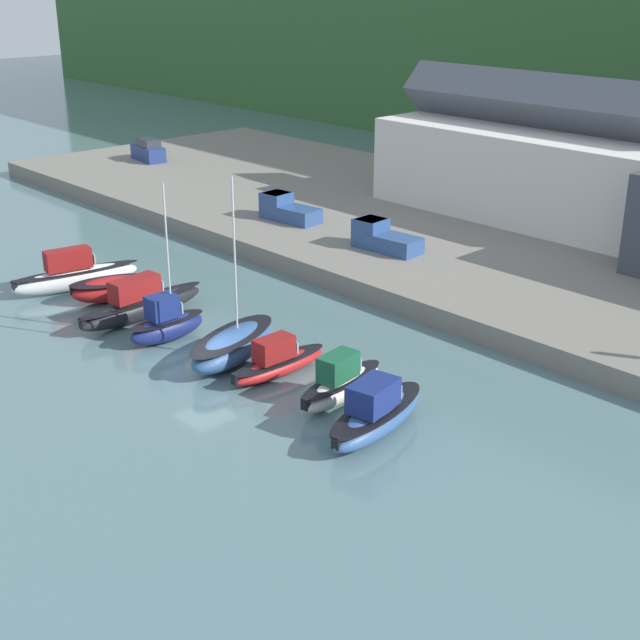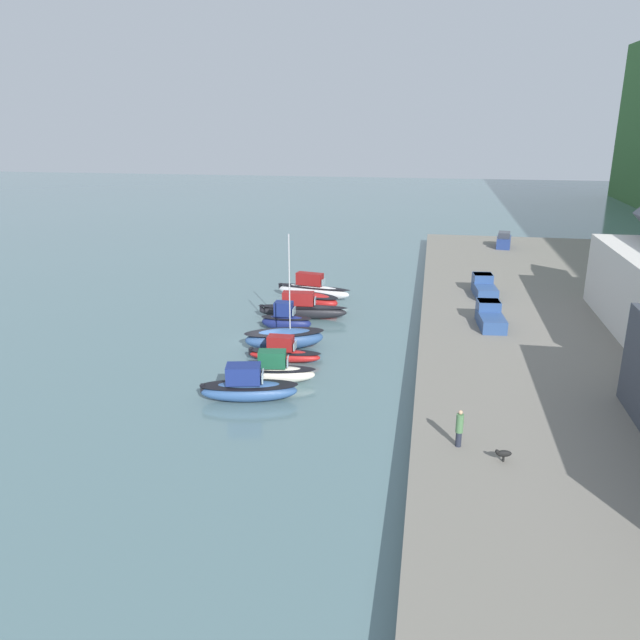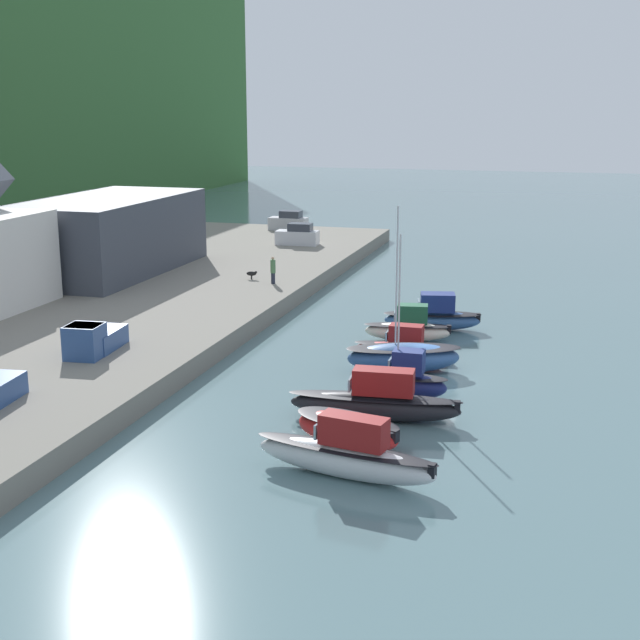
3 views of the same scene
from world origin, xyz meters
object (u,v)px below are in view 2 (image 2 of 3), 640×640
Objects in this scene: moored_boat_0 at (313,289)px; moored_boat_3 at (286,320)px; moored_boat_7 at (248,388)px; moored_boat_6 at (276,371)px; pickup_truck_0 at (490,316)px; moored_boat_4 at (284,338)px; dog_on_quay at (503,453)px; moored_boat_5 at (283,352)px; pickup_truck_1 at (484,287)px; moored_boat_1 at (314,300)px; person_on_quay at (459,428)px; moored_boat_2 at (302,309)px; parked_car_0 at (504,241)px.

moored_boat_3 is at bearing 8.20° from moored_boat_0.
moored_boat_6 is at bearing 149.92° from moored_boat_7.
pickup_truck_0 reaches higher than moored_boat_0.
dog_on_quay is (17.63, 15.76, 0.84)m from moored_boat_4.
moored_boat_3 is 27.83m from dog_on_quay.
moored_boat_5 is 21.21m from dog_on_quay.
dog_on_quay is at bearing 45.66° from moored_boat_6.
pickup_truck_1 is (-18.22, 16.44, 1.36)m from moored_boat_5.
moored_boat_1 is 6.55× the size of dog_on_quay.
moored_boat_0 is 20.04m from pickup_truck_0.
moored_boat_7 is (25.56, 0.41, -0.07)m from moored_boat_0.
moored_boat_1 is 31.40m from person_on_quay.
moored_boat_5 is at bearing -0.35° from moored_boat_2.
moored_boat_7 is (14.84, 0.82, -0.06)m from moored_boat_3.
moored_boat_3 reaches higher than pickup_truck_0.
person_on_quay is at bearing 34.68° from moored_boat_3.
moored_boat_3 is 14.86m from moored_boat_7.
parked_car_0 is 0.90× the size of pickup_truck_1.
moored_boat_5 is at bearing -137.83° from pickup_truck_1.
moored_boat_4 is 2.18× the size of parked_car_0.
moored_boat_2 is 18.48m from moored_boat_7.
pickup_truck_0 is at bearing -96.82° from pickup_truck_1.
moored_boat_4 reaches higher than dog_on_quay.
parked_car_0 is (-43.67, 20.87, 1.46)m from moored_boat_5.
person_on_quay is (31.75, 14.07, 1.37)m from moored_boat_0.
moored_boat_2 reaches higher than moored_boat_6.
moored_boat_6 is at bearing 45.55° from dog_on_quay.
pickup_truck_1 is at bearing 83.71° from pickup_truck_0.
parked_car_0 reaches higher than moored_boat_2.
moored_boat_1 is 17.16m from pickup_truck_1.
moored_boat_0 is at bearing 177.85° from moored_boat_2.
parked_car_0 reaches higher than moored_boat_7.
moored_boat_7 is 17.54m from dog_on_quay.
moored_boat_3 is at bearing -168.65° from moored_boat_5.
dog_on_quay is at bearing 53.24° from moored_boat_7.
moored_boat_6 is at bearing -127.03° from person_on_quay.
dog_on_quay is at bearing 37.03° from moored_boat_3.
moored_boat_6 is (4.10, 0.38, 0.14)m from moored_boat_5.
dog_on_quay is (1.21, 2.22, -0.64)m from person_on_quay.
person_on_quay reaches higher than moored_boat_7.
moored_boat_3 is 17.84m from pickup_truck_0.
pickup_truck_0 is (-8.24, 16.26, 1.36)m from moored_boat_5.
dog_on_quay is at bearing 27.14° from moored_boat_2.
moored_boat_2 is at bearing -163.32° from pickup_truck_1.
moored_boat_4 is 1.64× the size of moored_boat_5.
moored_boat_0 is 1.41× the size of moored_boat_6.
parked_car_0 is at bearing 133.21° from moored_boat_4.
parked_car_0 is (-40.84, 21.46, 1.30)m from moored_boat_4.
moored_boat_1 is at bearing -178.98° from moored_boat_5.
pickup_truck_1 is at bearing 173.74° from person_on_quay.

